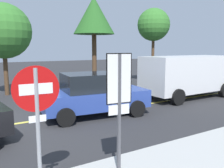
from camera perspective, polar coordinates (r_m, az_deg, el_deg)
The scene contains 9 objects.
ground_plane at distance 9.13m, azimuth -21.20°, elevation -8.71°, with size 80.00×80.00×0.00m, color #2D2D30.
lane_marking_centre at distance 10.03m, azimuth -3.97°, elevation -6.57°, with size 28.00×0.16×0.01m, color #E0D14C.
stop_sign at distance 4.15m, azimuth -17.33°, elevation -6.05°, with size 0.76×0.07×2.34m.
speed_limit_sign at distance 4.70m, azimuth 1.68°, elevation -1.92°, with size 0.54×0.08×2.52m.
white_van at distance 13.36m, azimuth 17.65°, elevation 2.33°, with size 5.22×2.30×2.20m.
car_blue_behind_van at distance 9.39m, azimuth -4.52°, elevation -2.47°, with size 4.24×2.41×1.66m.
tree_left_verge at distance 18.45m, azimuth 9.83°, elevation 13.61°, with size 2.38×2.38×5.51m.
tree_centre_verge at distance 15.78m, azimuth -4.32°, elevation 15.73°, with size 2.61×2.61×5.82m.
tree_right_verge at distance 14.57m, azimuth -24.40°, elevation 11.34°, with size 3.00×3.00×5.03m.
Camera 1 is at (-1.37, -8.64, 2.61)m, focal length 38.54 mm.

